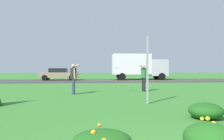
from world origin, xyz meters
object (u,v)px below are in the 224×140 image
object	(u,v)px
person_thrower_dark_shirt	(74,76)
person_catcher_green_shirt	(144,75)
sign_post_near_path	(147,70)
car_tan_center_left	(59,74)
box_truck_silver	(138,65)
frisbee_lime	(117,68)

from	to	relation	value
person_thrower_dark_shirt	person_catcher_green_shirt	bearing A→B (deg)	15.58
person_thrower_dark_shirt	person_catcher_green_shirt	size ratio (longest dim) A/B	1.01
sign_post_near_path	car_tan_center_left	bearing A→B (deg)	108.31
sign_post_near_path	person_catcher_green_shirt	distance (m)	4.87
person_catcher_green_shirt	car_tan_center_left	size ratio (longest dim) A/B	0.37
car_tan_center_left	box_truck_silver	world-z (taller)	box_truck_silver
car_tan_center_left	person_thrower_dark_shirt	bearing A→B (deg)	-78.92
frisbee_lime	box_truck_silver	distance (m)	14.95
sign_post_near_path	frisbee_lime	size ratio (longest dim) A/B	9.71
frisbee_lime	person_catcher_green_shirt	bearing A→B (deg)	12.64
sign_post_near_path	box_truck_silver	size ratio (longest dim) A/B	0.41
sign_post_near_path	frisbee_lime	xyz separation A→B (m)	(-0.73, 4.39, 0.09)
person_catcher_green_shirt	frisbee_lime	bearing A→B (deg)	-167.36
sign_post_near_path	car_tan_center_left	xyz separation A→B (m)	(-6.19, 18.71, -0.62)
person_thrower_dark_shirt	car_tan_center_left	bearing A→B (deg)	101.08
box_truck_silver	frisbee_lime	bearing A→B (deg)	-106.57
sign_post_near_path	box_truck_silver	world-z (taller)	box_truck_silver
sign_post_near_path	car_tan_center_left	distance (m)	19.72
sign_post_near_path	box_truck_silver	distance (m)	19.05
frisbee_lime	box_truck_silver	bearing A→B (deg)	73.43
person_thrower_dark_shirt	box_truck_silver	distance (m)	16.58
frisbee_lime	sign_post_near_path	bearing A→B (deg)	-80.60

